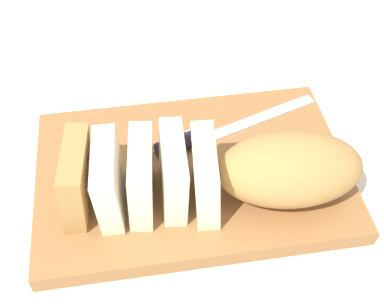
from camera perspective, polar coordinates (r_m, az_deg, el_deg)
The scene contains 8 objects.
ground_plane at distance 0.71m, azimuth -0.00°, elevation -3.01°, with size 3.00×3.00×0.00m, color silver.
cutting_board at distance 0.70m, azimuth -0.00°, elevation -2.34°, with size 0.43×0.28×0.03m, color #9E6B3D.
bread_loaf at distance 0.63m, azimuth 3.92°, elevation -2.14°, with size 0.39×0.15×0.10m.
bread_knife at distance 0.71m, azimuth 0.34°, elevation 1.67°, with size 0.26×0.09×0.02m.
crumb_near_knife at distance 0.71m, azimuth -4.45°, elevation 0.23°, with size 0.01×0.01×0.01m, color tan.
crumb_near_loaf at distance 0.67m, azimuth -2.33°, elevation -3.14°, with size 0.01×0.01×0.01m, color tan.
crumb_stray_left at distance 0.71m, azimuth -0.84°, elevation 0.34°, with size 0.00×0.00×0.00m, color tan.
crumb_stray_right at distance 0.72m, azimuth 6.09°, elevation 1.15°, with size 0.01×0.01×0.01m, color tan.
Camera 1 is at (0.09, 0.44, 0.55)m, focal length 46.95 mm.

